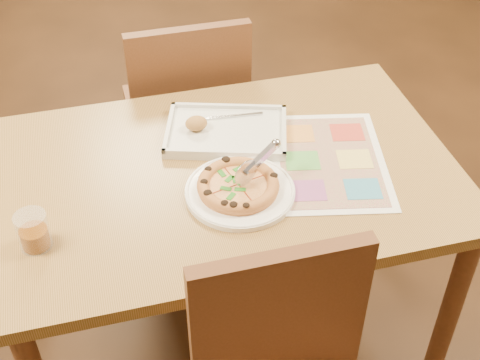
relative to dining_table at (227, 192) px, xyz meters
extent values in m
plane|color=#331D0E|center=(0.00, 0.00, -0.63)|extent=(7.00, 7.00, 0.00)
cube|color=#9D723F|center=(0.00, 0.00, 0.07)|extent=(1.30, 0.85, 0.04)
cylinder|color=brown|center=(-0.59, 0.36, -0.29)|extent=(0.06, 0.06, 0.68)
cylinder|color=brown|center=(0.59, -0.36, -0.29)|extent=(0.06, 0.06, 0.68)
cylinder|color=brown|center=(0.59, 0.36, -0.29)|extent=(0.06, 0.06, 0.68)
cube|color=brown|center=(0.00, -0.51, 0.04)|extent=(0.42, 0.04, 0.45)
cube|color=brown|center=(0.00, 0.70, -0.18)|extent=(0.42, 0.42, 0.04)
cube|color=brown|center=(0.00, 0.51, 0.04)|extent=(0.42, 0.04, 0.45)
cylinder|color=white|center=(0.01, -0.11, 0.09)|extent=(0.36, 0.36, 0.02)
cylinder|color=#D28548|center=(0.01, -0.10, 0.11)|extent=(0.22, 0.22, 0.01)
cylinder|color=#E6C07D|center=(0.01, -0.10, 0.11)|extent=(0.18, 0.18, 0.01)
torus|color=#D28548|center=(0.01, -0.10, 0.11)|extent=(0.22, 0.22, 0.03)
cylinder|color=silver|center=(0.03, -0.11, 0.16)|extent=(0.07, 0.04, 0.08)
cube|color=silver|center=(0.08, -0.08, 0.18)|extent=(0.11, 0.07, 0.06)
cube|color=silver|center=(0.04, 0.16, 0.10)|extent=(0.41, 0.34, 0.02)
cube|color=silver|center=(0.04, 0.16, 0.11)|extent=(0.18, 0.03, 0.00)
ellipsoid|color=#B77942|center=(-0.05, 0.18, 0.13)|extent=(0.07, 0.05, 0.04)
cylinder|color=#783B09|center=(-0.53, -0.17, 0.11)|extent=(0.07, 0.07, 0.05)
cylinder|color=white|center=(-0.53, -0.17, 0.14)|extent=(0.08, 0.08, 0.10)
cube|color=white|center=(0.29, -0.04, 0.09)|extent=(0.41, 0.51, 0.00)
camera|label=1|loc=(-0.33, -1.41, 1.30)|focal=50.00mm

